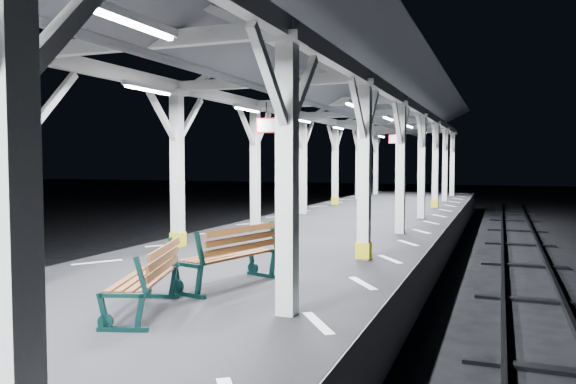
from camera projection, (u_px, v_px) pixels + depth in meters
The scene contains 8 objects.
ground at pixel (218, 331), 9.34m from camera, with size 120.00×120.00×0.00m, color black.
platform at pixel (218, 302), 9.31m from camera, with size 6.00×50.00×1.00m, color black.
hazard_stripes_left at pixel (97, 262), 10.16m from camera, with size 1.00×48.00×0.01m, color silver.
hazard_stripes_right at pixel (363, 283), 8.42m from camera, with size 1.00×48.00×0.01m, color silver.
track_right at pixel (547, 366), 7.57m from camera, with size 2.20×60.00×0.16m.
canopy at pixel (215, 54), 9.07m from camera, with size 5.40×49.00×4.65m.
bench_near at pixel (150, 277), 6.75m from camera, with size 1.03×1.64×0.84m.
bench_mid at pixel (233, 254), 8.17m from camera, with size 1.03×1.78×0.91m.
Camera 1 is at (4.36, -8.18, 2.85)m, focal length 35.00 mm.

